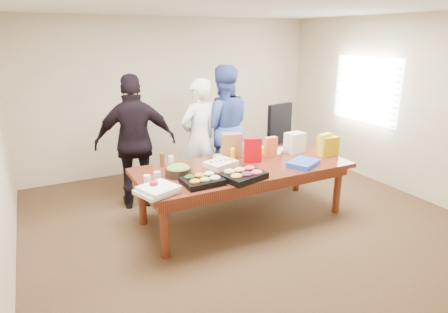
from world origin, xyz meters
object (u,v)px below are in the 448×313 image
person_center (199,138)px  office_chair (287,146)px  person_right (223,127)px  salad_bowl (178,171)px  conference_table (243,192)px  sheet_cake (221,164)px

person_center → office_chair: bearing=156.6°
person_right → salad_bowl: size_ratio=6.01×
conference_table → person_center: 1.19m
office_chair → person_center: size_ratio=0.69×
salad_bowl → person_right: bearing=44.6°
conference_table → office_chair: (1.37, 0.90, 0.24)m
conference_table → salad_bowl: (-0.88, 0.04, 0.43)m
person_center → sheet_cake: person_center is taller
person_center → salad_bowl: (-0.72, -1.01, -0.09)m
office_chair → salad_bowl: office_chair is taller
person_right → sheet_cake: (-0.61, -1.13, -0.20)m
person_right → sheet_cake: 1.30m
person_right → sheet_cake: person_right is taller
office_chair → sheet_cake: (-1.64, -0.78, 0.17)m
conference_table → person_center: bearing=98.9°
person_right → salad_bowl: person_right is taller
person_right → salad_bowl: 1.73m
salad_bowl → person_center: bearing=54.6°
office_chair → person_center: 1.57m
office_chair → salad_bowl: 2.42m
person_center → salad_bowl: person_center is taller
person_center → sheet_cake: size_ratio=4.62×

